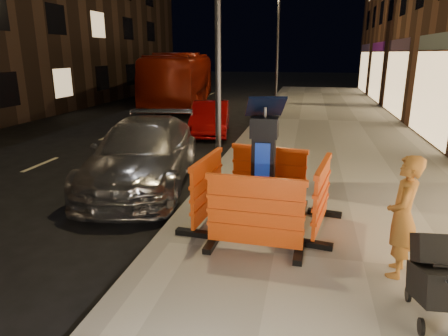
% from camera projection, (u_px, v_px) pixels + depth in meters
% --- Properties ---
extents(ground_plane, '(120.00, 120.00, 0.00)m').
position_uv_depth(ground_plane, '(161.00, 250.00, 6.21)').
color(ground_plane, black).
rests_on(ground_plane, ground).
extents(sidewalk, '(6.00, 60.00, 0.15)m').
position_uv_depth(sidewalk, '(362.00, 267.00, 5.59)').
color(sidewalk, gray).
rests_on(sidewalk, ground).
extents(kerb, '(0.30, 60.00, 0.15)m').
position_uv_depth(kerb, '(160.00, 246.00, 6.19)').
color(kerb, slate).
rests_on(kerb, ground).
extents(parking_kiosk, '(0.72, 0.72, 2.05)m').
position_uv_depth(parking_kiosk, '(263.00, 167.00, 6.49)').
color(parking_kiosk, black).
rests_on(parking_kiosk, sidewalk).
extents(barrier_front, '(1.49, 0.66, 1.14)m').
position_uv_depth(barrier_front, '(255.00, 215.00, 5.72)').
color(barrier_front, '#E34B11').
rests_on(barrier_front, sidewalk).
extents(barrier_back, '(1.55, 0.86, 1.14)m').
position_uv_depth(barrier_back, '(268.00, 176.00, 7.51)').
color(barrier_back, '#E34B11').
rests_on(barrier_back, sidewalk).
extents(barrier_kerbside, '(0.74, 1.52, 1.14)m').
position_uv_depth(barrier_kerbside, '(207.00, 189.00, 6.81)').
color(barrier_kerbside, '#E34B11').
rests_on(barrier_kerbside, sidewalk).
extents(barrier_bldgside, '(0.83, 1.55, 1.14)m').
position_uv_depth(barrier_bldgside, '(321.00, 197.00, 6.43)').
color(barrier_bldgside, '#E34B11').
rests_on(barrier_bldgside, sidewalk).
extents(car_silver, '(2.91, 5.37, 1.48)m').
position_uv_depth(car_silver, '(145.00, 184.00, 9.34)').
color(car_silver, '#AAAAAF').
rests_on(car_silver, ground).
extents(car_red, '(1.89, 3.85, 1.21)m').
position_uv_depth(car_red, '(211.00, 134.00, 15.07)').
color(car_red, maroon).
rests_on(car_red, ground).
extents(bus_doubledecker, '(4.08, 10.88, 2.96)m').
position_uv_depth(bus_doubledecker, '(182.00, 106.00, 23.13)').
color(bus_doubledecker, maroon).
rests_on(bus_doubledecker, ground).
extents(man, '(0.53, 0.67, 1.61)m').
position_uv_depth(man, '(403.00, 217.00, 5.06)').
color(man, '#9D6125').
rests_on(man, sidewalk).
extents(stroller, '(0.53, 0.76, 0.91)m').
position_uv_depth(stroller, '(436.00, 281.00, 4.27)').
color(stroller, black).
rests_on(stroller, sidewalk).
extents(street_lamp_mid, '(0.12, 0.12, 6.00)m').
position_uv_depth(street_lamp_mid, '(218.00, 43.00, 8.10)').
color(street_lamp_mid, '#3F3F44').
rests_on(street_lamp_mid, sidewalk).
extents(street_lamp_far, '(0.12, 0.12, 6.00)m').
position_uv_depth(street_lamp_far, '(278.00, 49.00, 22.20)').
color(street_lamp_far, '#3F3F44').
rests_on(street_lamp_far, sidewalk).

